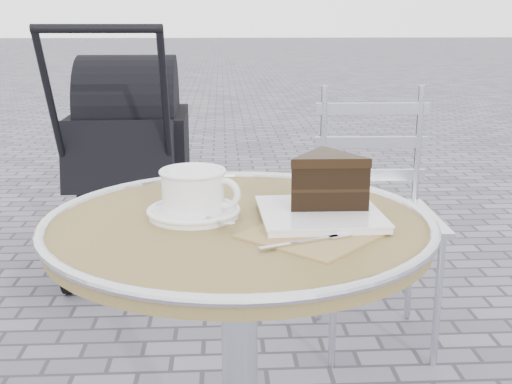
{
  "coord_description": "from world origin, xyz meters",
  "views": [
    {
      "loc": [
        -0.03,
        -1.12,
        1.09
      ],
      "look_at": [
        0.03,
        0.01,
        0.78
      ],
      "focal_mm": 45.0,
      "sensor_mm": 36.0,
      "label": 1
    }
  ],
  "objects": [
    {
      "name": "cafe_table",
      "position": [
        0.0,
        0.0,
        0.57
      ],
      "size": [
        0.72,
        0.72,
        0.74
      ],
      "color": "silver",
      "rests_on": "ground"
    },
    {
      "name": "cappuccino_set",
      "position": [
        -0.08,
        0.03,
        0.77
      ],
      "size": [
        0.17,
        0.19,
        0.09
      ],
      "rotation": [
        0.0,
        0.0,
        -0.35
      ],
      "color": "white",
      "rests_on": "cafe_table"
    },
    {
      "name": "cake_plate_set",
      "position": [
        0.16,
        0.02,
        0.78
      ],
      "size": [
        0.3,
        0.37,
        0.12
      ],
      "rotation": [
        0.0,
        0.0,
        0.04
      ],
      "color": "#997A54",
      "rests_on": "cafe_table"
    },
    {
      "name": "bistro_chair",
      "position": [
        0.49,
        0.97,
        0.54
      ],
      "size": [
        0.4,
        0.4,
        0.87
      ],
      "rotation": [
        0.0,
        0.0,
        -0.02
      ],
      "color": "silver",
      "rests_on": "ground"
    },
    {
      "name": "baby_stroller",
      "position": [
        -0.45,
        1.74,
        0.48
      ],
      "size": [
        0.51,
        1.04,
        1.07
      ],
      "rotation": [
        0.0,
        0.0,
        0.02
      ],
      "color": "black",
      "rests_on": "ground"
    }
  ]
}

